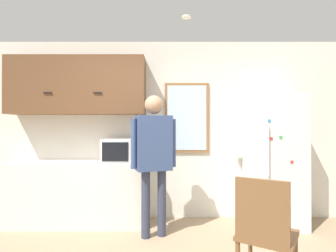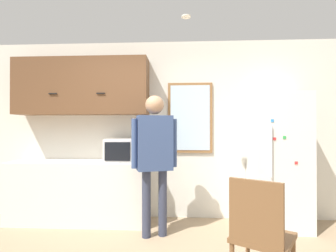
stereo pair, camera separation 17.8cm
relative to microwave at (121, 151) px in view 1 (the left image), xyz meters
name	(u,v)px [view 1 (the left image)]	position (x,y,z in m)	size (l,w,h in m)	color
back_wall	(160,129)	(0.54, 0.33, 0.30)	(6.00, 0.06, 2.70)	silver
counter	(75,193)	(-0.66, 0.02, -0.61)	(1.99, 0.56, 0.88)	silver
upper_cabinets	(77,86)	(-0.66, 0.11, 0.94)	(1.99, 0.39, 0.84)	brown
microwave	(121,151)	(0.00, 0.00, 0.00)	(0.50, 0.40, 0.33)	white
person	(154,150)	(0.49, -0.42, 0.05)	(0.56, 0.34, 1.78)	#33384C
refrigerator	(274,159)	(2.16, -0.03, -0.12)	(0.72, 0.66, 1.85)	white
chair	(265,229)	(1.47, -1.56, -0.52)	(0.62, 0.62, 0.96)	brown
window	(187,118)	(0.96, 0.28, 0.48)	(0.68, 0.05, 1.07)	olive
ceiling_light	(186,17)	(0.89, -0.65, 1.63)	(0.11, 0.11, 0.01)	white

